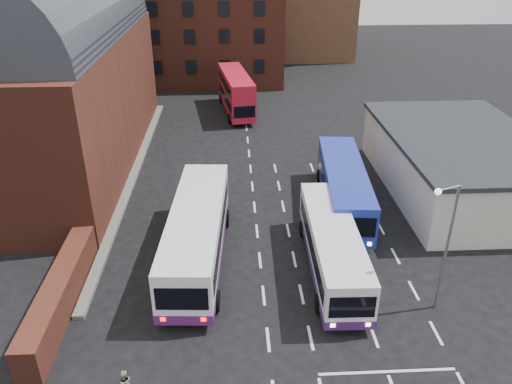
{
  "coord_description": "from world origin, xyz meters",
  "views": [
    {
      "loc": [
        -1.48,
        -18.28,
        16.77
      ],
      "look_at": [
        0.0,
        10.0,
        2.2
      ],
      "focal_mm": 35.0,
      "sensor_mm": 36.0,
      "label": 1
    }
  ],
  "objects_px": {
    "bus_white_outbound": "(197,231)",
    "bus_blue": "(344,185)",
    "bus_red_double": "(236,92)",
    "bus_white_inbound": "(333,245)",
    "street_lamp": "(445,238)",
    "pedestrian_beige": "(124,384)"
  },
  "relations": [
    {
      "from": "bus_white_outbound",
      "to": "bus_blue",
      "type": "relative_size",
      "value": 1.06
    },
    {
      "from": "bus_white_outbound",
      "to": "bus_red_double",
      "type": "bearing_deg",
      "value": 87.85
    },
    {
      "from": "bus_white_inbound",
      "to": "street_lamp",
      "type": "xyz_separation_m",
      "value": [
        4.46,
        -3.47,
        2.52
      ]
    },
    {
      "from": "bus_blue",
      "to": "pedestrian_beige",
      "type": "distance_m",
      "value": 19.38
    },
    {
      "from": "bus_white_outbound",
      "to": "street_lamp",
      "type": "xyz_separation_m",
      "value": [
        11.93,
        -4.9,
        2.26
      ]
    },
    {
      "from": "bus_white_inbound",
      "to": "bus_red_double",
      "type": "xyz_separation_m",
      "value": [
        -4.82,
        28.56,
        0.51
      ]
    },
    {
      "from": "bus_white_inbound",
      "to": "bus_blue",
      "type": "relative_size",
      "value": 0.92
    },
    {
      "from": "bus_white_outbound",
      "to": "bus_red_double",
      "type": "xyz_separation_m",
      "value": [
        2.65,
        27.13,
        0.25
      ]
    },
    {
      "from": "bus_white_inbound",
      "to": "bus_red_double",
      "type": "bearing_deg",
      "value": -79.09
    },
    {
      "from": "bus_white_outbound",
      "to": "pedestrian_beige",
      "type": "relative_size",
      "value": 9.02
    },
    {
      "from": "bus_white_outbound",
      "to": "bus_white_inbound",
      "type": "distance_m",
      "value": 7.61
    },
    {
      "from": "bus_red_double",
      "to": "street_lamp",
      "type": "distance_m",
      "value": 33.41
    },
    {
      "from": "bus_white_outbound",
      "to": "bus_white_inbound",
      "type": "bearing_deg",
      "value": -7.4
    },
    {
      "from": "bus_white_inbound",
      "to": "street_lamp",
      "type": "bearing_deg",
      "value": 143.41
    },
    {
      "from": "bus_red_double",
      "to": "bus_white_outbound",
      "type": "bearing_deg",
      "value": 76.46
    },
    {
      "from": "bus_white_inbound",
      "to": "pedestrian_beige",
      "type": "bearing_deg",
      "value": 40.54
    },
    {
      "from": "street_lamp",
      "to": "bus_blue",
      "type": "bearing_deg",
      "value": 102.73
    },
    {
      "from": "bus_white_outbound",
      "to": "bus_blue",
      "type": "xyz_separation_m",
      "value": [
        9.56,
        5.59,
        -0.13
      ]
    },
    {
      "from": "bus_white_outbound",
      "to": "bus_white_inbound",
      "type": "height_order",
      "value": "bus_white_outbound"
    },
    {
      "from": "bus_white_inbound",
      "to": "bus_red_double",
      "type": "distance_m",
      "value": 28.97
    },
    {
      "from": "bus_blue",
      "to": "pedestrian_beige",
      "type": "bearing_deg",
      "value": 56.71
    },
    {
      "from": "bus_white_outbound",
      "to": "bus_white_inbound",
      "type": "relative_size",
      "value": 1.16
    }
  ]
}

